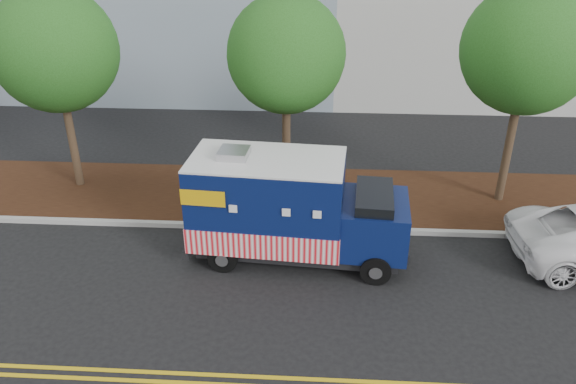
{
  "coord_description": "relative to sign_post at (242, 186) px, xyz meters",
  "views": [
    {
      "loc": [
        1.38,
        -12.9,
        8.73
      ],
      "look_at": [
        0.58,
        0.6,
        1.7
      ],
      "focal_mm": 35.0,
      "sensor_mm": 36.0,
      "label": 1
    }
  ],
  "objects": [
    {
      "name": "mulch_strip",
      "position": [
        0.88,
        1.64,
        -1.12
      ],
      "size": [
        120.0,
        4.0,
        0.15
      ],
      "primitive_type": "cube",
      "color": "black",
      "rests_on": "ground"
    },
    {
      "name": "sign_post",
      "position": [
        0.0,
        0.0,
        0.0
      ],
      "size": [
        0.06,
        0.06,
        2.4
      ],
      "primitive_type": "cube",
      "color": "#473828",
      "rests_on": "ground"
    },
    {
      "name": "food_truck",
      "position": [
        1.45,
        -1.77,
        0.2
      ],
      "size": [
        6.01,
        2.65,
        3.09
      ],
      "rotation": [
        0.0,
        0.0,
        -0.08
      ],
      "color": "black",
      "rests_on": "ground"
    },
    {
      "name": "tree_c",
      "position": [
        8.13,
        1.65,
        3.77
      ],
      "size": [
        3.78,
        3.78,
        6.88
      ],
      "color": "#38281C",
      "rests_on": "ground"
    },
    {
      "name": "centerline_near",
      "position": [
        0.88,
        -6.31,
        -1.19
      ],
      "size": [
        120.0,
        0.1,
        0.01
      ],
      "primitive_type": "cube",
      "color": "gold",
      "rests_on": "ground"
    },
    {
      "name": "ground",
      "position": [
        0.88,
        -1.86,
        -1.2
      ],
      "size": [
        120.0,
        120.0,
        0.0
      ],
      "primitive_type": "plane",
      "color": "black",
      "rests_on": "ground"
    },
    {
      "name": "curb",
      "position": [
        0.88,
        -0.46,
        -1.12
      ],
      "size": [
        120.0,
        0.18,
        0.15
      ],
      "primitive_type": "cube",
      "color": "#9E9E99",
      "rests_on": "ground"
    },
    {
      "name": "tree_b",
      "position": [
        1.23,
        1.73,
        3.51
      ],
      "size": [
        3.53,
        3.53,
        6.49
      ],
      "color": "#38281C",
      "rests_on": "ground"
    },
    {
      "name": "tree_a",
      "position": [
        -5.84,
        1.92,
        3.5
      ],
      "size": [
        3.83,
        3.83,
        6.62
      ],
      "color": "#38281C",
      "rests_on": "ground"
    }
  ]
}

